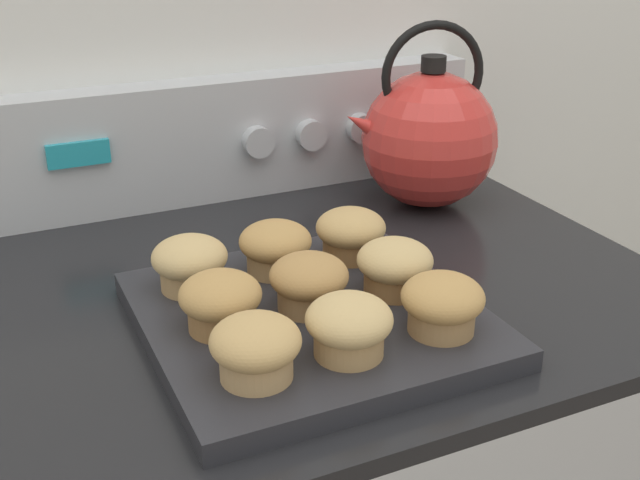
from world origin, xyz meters
The scene contains 12 objects.
control_panel centered at (0.00, 0.61, 1.00)m, with size 0.78×0.07×0.16m.
muffin_pan centered at (-0.02, 0.22, 0.93)m, with size 0.31×0.31×0.02m.
muffin_r0_c0 centered at (-0.11, 0.13, 0.97)m, with size 0.08×0.08×0.06m.
muffin_r0_c1 centered at (-0.03, 0.13, 0.97)m, with size 0.08×0.08×0.06m.
muffin_r0_c2 centered at (0.07, 0.13, 0.97)m, with size 0.08×0.08×0.06m.
muffin_r1_c0 centered at (-0.11, 0.22, 0.97)m, with size 0.08×0.08×0.06m.
muffin_r1_c1 centered at (-0.02, 0.22, 0.97)m, with size 0.08×0.08×0.06m.
muffin_r1_c2 centered at (0.07, 0.22, 0.97)m, with size 0.08×0.08×0.06m.
muffin_r2_c0 centered at (-0.12, 0.31, 0.97)m, with size 0.08×0.08×0.06m.
muffin_r2_c1 centered at (-0.02, 0.31, 0.97)m, with size 0.08×0.08×0.06m.
muffin_r2_c2 centered at (0.06, 0.31, 0.97)m, with size 0.08×0.08×0.06m.
tea_kettle centered at (0.25, 0.46, 1.01)m, with size 0.21×0.18×0.24m.
Camera 1 is at (-0.30, -0.40, 1.31)m, focal length 45.00 mm.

